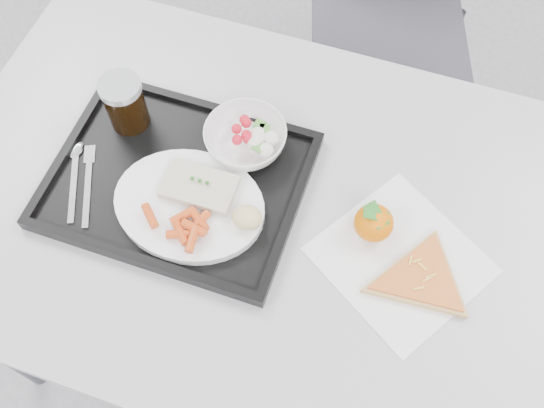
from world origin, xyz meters
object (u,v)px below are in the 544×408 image
dinner_plate (189,205)px  salad_bowl (246,138)px  cola_glass (125,103)px  tangerine (374,223)px  tray (178,181)px  table (259,220)px  pizza_slice (421,279)px

dinner_plate → salad_bowl: (0.05, 0.15, 0.01)m
salad_bowl → cola_glass: cola_glass is taller
tangerine → tray: bearing=-177.0°
salad_bowl → tangerine: bearing=-18.7°
table → tangerine: 0.23m
tray → salad_bowl: size_ratio=2.96×
cola_glass → tangerine: cola_glass is taller
table → pizza_slice: size_ratio=4.14×
table → tangerine: size_ratio=13.39×
tray → dinner_plate: bearing=-46.5°
table → dinner_plate: bearing=-153.9°
table → tangerine: (0.21, 0.01, 0.10)m
salad_bowl → tangerine: tangerine is taller
tray → dinner_plate: dinner_plate is taller
table → salad_bowl: salad_bowl is taller
dinner_plate → salad_bowl: salad_bowl is taller
dinner_plate → cola_glass: size_ratio=2.50×
salad_bowl → cola_glass: (-0.23, -0.02, 0.03)m
table → dinner_plate: size_ratio=4.44×
tangerine → table: bearing=-176.9°
salad_bowl → pizza_slice: bearing=-22.5°
dinner_plate → tangerine: bearing=11.6°
table → salad_bowl: 0.16m
cola_glass → tangerine: bearing=-8.3°
salad_bowl → pizza_slice: 0.40m
table → cola_glass: size_ratio=11.11×
table → tangerine: bearing=3.1°
tray → salad_bowl: 0.15m
tray → pizza_slice: size_ratio=1.55×
tray → pizza_slice: (0.46, -0.04, 0.00)m
tray → cola_glass: 0.17m
table → tray: 0.17m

